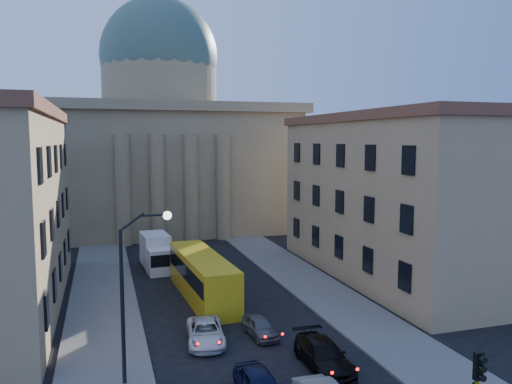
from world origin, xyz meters
The scene contains 11 objects.
sidewalk_left centered at (-8.50, 18.00, 0.07)m, with size 5.00×60.00×0.15m, color #615E59.
sidewalk_right centered at (8.50, 18.00, 0.07)m, with size 5.00×60.00×0.15m, color #615E59.
church centered at (0.00, 55.47, 11.88)m, with size 68.02×28.76×36.60m.
building_right centered at (17.00, 22.00, 7.42)m, with size 11.60×26.60×14.70m.
street_lamp centered at (-6.97, 8.00, 5.29)m, with size 2.62×0.44×8.83m.
car_left_mid centered at (-2.51, 12.04, 0.66)m, with size 2.18×4.73×1.31m, color silver.
car_right_mid centered at (2.92, 6.77, 0.74)m, with size 2.09×5.13×1.49m, color black.
car_right_far centered at (0.97, 11.99, 0.61)m, with size 1.44×3.58×1.22m, color #535258.
car_right_distant centered at (1.51, 23.19, 0.66)m, with size 1.39×3.99×1.31m, color black.
city_bus centered at (-1.02, 20.65, 1.83)m, with size 3.47×12.20×3.40m.
box_truck centered at (-3.51, 30.56, 1.56)m, with size 2.77×6.14×3.29m.
Camera 1 is at (-8.27, -16.95, 12.41)m, focal length 35.00 mm.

